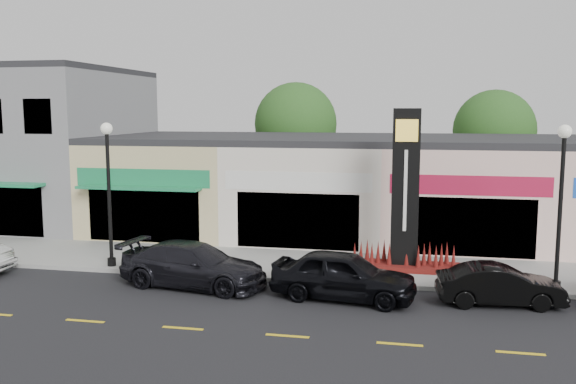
{
  "coord_description": "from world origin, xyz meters",
  "views": [
    {
      "loc": [
        3.13,
        -18.53,
        6.08
      ],
      "look_at": [
        -1.39,
        4.0,
        2.99
      ],
      "focal_mm": 38.0,
      "sensor_mm": 36.0,
      "label": 1
    }
  ],
  "objects_px": {
    "lamp_west_near": "(109,180)",
    "car_black_conv": "(500,285)",
    "car_dark_sedan": "(194,265)",
    "pylon_sign": "(405,213)",
    "lamp_east_near": "(561,191)",
    "car_black_sedan": "(344,275)"
  },
  "relations": [
    {
      "from": "lamp_west_near",
      "to": "car_black_conv",
      "type": "relative_size",
      "value": 1.42
    },
    {
      "from": "car_dark_sedan",
      "to": "pylon_sign",
      "type": "bearing_deg",
      "value": -57.18
    },
    {
      "from": "lamp_east_near",
      "to": "car_black_sedan",
      "type": "distance_m",
      "value": 7.62
    },
    {
      "from": "lamp_east_near",
      "to": "car_dark_sedan",
      "type": "bearing_deg",
      "value": -172.92
    },
    {
      "from": "lamp_west_near",
      "to": "car_black_conv",
      "type": "bearing_deg",
      "value": -6.35
    },
    {
      "from": "pylon_sign",
      "to": "car_black_sedan",
      "type": "relative_size",
      "value": 1.28
    },
    {
      "from": "lamp_east_near",
      "to": "car_black_conv",
      "type": "distance_m",
      "value": 3.81
    },
    {
      "from": "car_dark_sedan",
      "to": "car_black_conv",
      "type": "relative_size",
      "value": 1.36
    },
    {
      "from": "lamp_west_near",
      "to": "pylon_sign",
      "type": "relative_size",
      "value": 0.91
    },
    {
      "from": "lamp_west_near",
      "to": "car_black_sedan",
      "type": "height_order",
      "value": "lamp_west_near"
    },
    {
      "from": "car_black_conv",
      "to": "lamp_east_near",
      "type": "bearing_deg",
      "value": -57.06
    },
    {
      "from": "car_black_sedan",
      "to": "lamp_west_near",
      "type": "bearing_deg",
      "value": 85.98
    },
    {
      "from": "lamp_east_near",
      "to": "car_black_sedan",
      "type": "relative_size",
      "value": 1.17
    },
    {
      "from": "lamp_west_near",
      "to": "pylon_sign",
      "type": "bearing_deg",
      "value": 8.77
    },
    {
      "from": "car_dark_sedan",
      "to": "car_black_sedan",
      "type": "relative_size",
      "value": 1.12
    },
    {
      "from": "lamp_west_near",
      "to": "car_dark_sedan",
      "type": "xyz_separation_m",
      "value": [
        3.87,
        -1.51,
        -2.72
      ]
    },
    {
      "from": "pylon_sign",
      "to": "car_dark_sedan",
      "type": "xyz_separation_m",
      "value": [
        -7.13,
        -3.2,
        -1.52
      ]
    },
    {
      "from": "pylon_sign",
      "to": "car_dark_sedan",
      "type": "bearing_deg",
      "value": -155.79
    },
    {
      "from": "car_dark_sedan",
      "to": "car_black_sedan",
      "type": "height_order",
      "value": "car_black_sedan"
    },
    {
      "from": "lamp_west_near",
      "to": "pylon_sign",
      "type": "height_order",
      "value": "pylon_sign"
    },
    {
      "from": "car_black_conv",
      "to": "car_dark_sedan",
      "type": "bearing_deg",
      "value": 84.67
    },
    {
      "from": "car_dark_sedan",
      "to": "car_black_sedan",
      "type": "bearing_deg",
      "value": -85.96
    }
  ]
}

